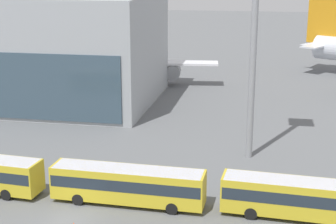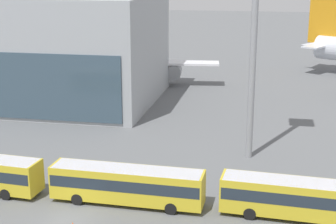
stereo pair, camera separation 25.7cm
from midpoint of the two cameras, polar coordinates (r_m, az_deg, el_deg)
name	(u,v)px [view 1 (the left image)]	position (r m, az deg, el deg)	size (l,w,h in m)	color
ground_plane	(69,219)	(42.65, -11.07, -11.61)	(440.00, 440.00, 0.00)	slate
airliner_at_gate_far	(116,58)	(88.43, -5.83, 5.93)	(34.79, 39.06, 12.88)	white
shuttle_bus_1	(128,183)	(43.87, -4.66, -7.86)	(13.14, 2.89, 3.18)	gold
shuttle_bus_2	(304,197)	(42.57, 14.72, -9.11)	(13.21, 3.35, 3.18)	gold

